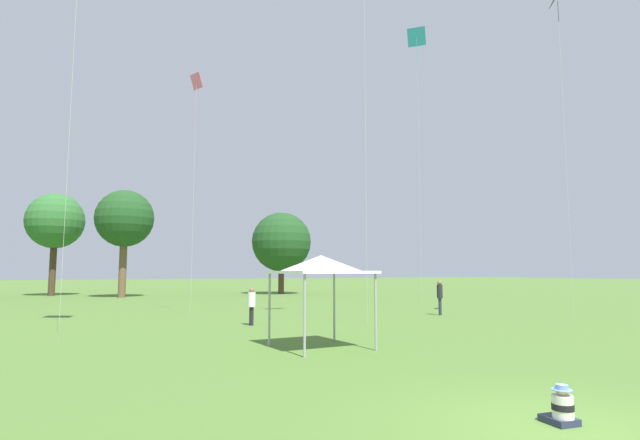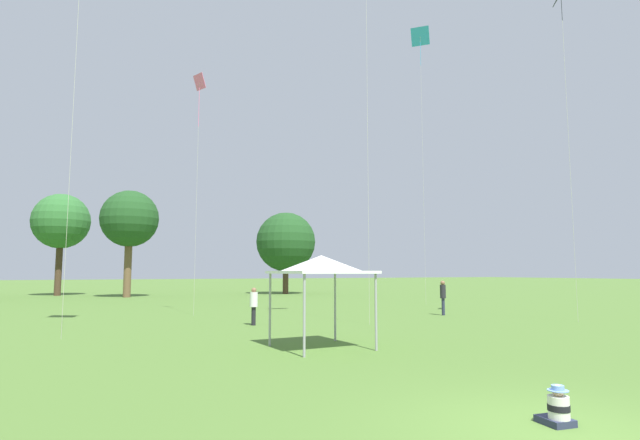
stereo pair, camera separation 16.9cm
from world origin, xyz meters
name	(u,v)px [view 2 (the right image)]	position (x,y,z in m)	size (l,w,h in m)	color
ground_plane	(559,433)	(0.00, 0.00, 0.00)	(300.00, 300.00, 0.00)	#4C702D
seated_toddler	(558,409)	(0.26, 0.21, 0.24)	(0.43, 0.51, 0.58)	#282D47
person_standing_1	(254,303)	(0.72, 15.00, 0.92)	(0.45, 0.45, 1.54)	black
person_standing_2	(443,294)	(10.90, 15.24, 1.07)	(0.32, 0.32, 1.75)	#282D42
canopy_tent	(321,265)	(0.47, 8.24, 2.39)	(2.62, 2.62, 2.68)	white
kite_1	(199,94)	(-0.48, 20.73, 11.53)	(0.57, 0.86, 12.58)	pink
kite_3	(420,45)	(15.47, 22.40, 18.31)	(1.26, 1.29, 19.53)	#339EDB
kite_6	(562,6)	(13.91, 9.91, 14.58)	(1.03, 1.11, 15.66)	#1E2328
distant_tree_0	(286,242)	(13.09, 41.41, 5.17)	(5.92, 5.92, 8.14)	#473323
distant_tree_1	(61,222)	(-7.17, 47.30, 6.84)	(5.11, 5.11, 9.46)	#473323
distant_tree_2	(130,219)	(-1.73, 41.38, 6.76)	(4.95, 4.95, 9.30)	brown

